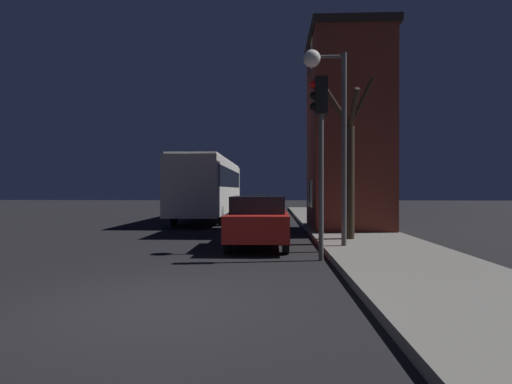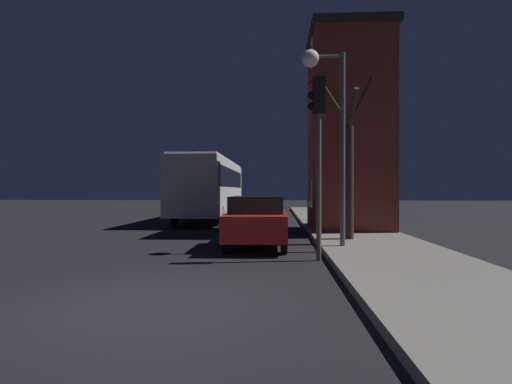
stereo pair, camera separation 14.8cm
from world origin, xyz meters
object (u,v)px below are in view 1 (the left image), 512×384
bus (210,184)px  car_mid_lane (264,210)px  streetlamp (327,100)px  traffic_light (320,129)px  car_near_lane (258,220)px  car_far_lane (259,205)px  bare_tree (349,164)px

bus → car_mid_lane: (3.24, -3.66, -1.28)m
streetlamp → traffic_light: (-0.37, -1.46, -1.04)m
car_near_lane → car_mid_lane: car_near_lane is taller
car_far_lane → traffic_light: bearing=-82.9°
car_far_lane → car_near_lane: bearing=-88.1°
bare_tree → bus: bare_tree is taller
streetlamp → bare_tree: bearing=59.4°
bare_tree → car_far_lane: size_ratio=1.24×
traffic_light → bus: bearing=109.9°
bus → car_mid_lane: bus is taller
traffic_light → car_mid_lane: bearing=99.2°
traffic_light → bus: 14.16m
streetlamp → car_far_lane: (-2.41, 14.91, -3.49)m
streetlamp → car_near_lane: bearing=157.2°
car_near_lane → car_far_lane: (-0.46, 14.09, -0.07)m
bare_tree → car_far_lane: bare_tree is taller
car_near_lane → car_mid_lane: (0.02, 7.33, -0.05)m
bare_tree → car_mid_lane: bare_tree is taller
bare_tree → car_mid_lane: bearing=113.2°
car_mid_lane → car_far_lane: size_ratio=1.04×
car_mid_lane → bare_tree: bearing=-66.8°
traffic_light → car_near_lane: traffic_light is taller
car_near_lane → car_far_lane: car_near_lane is taller
bus → car_far_lane: bearing=48.4°
streetlamp → traffic_light: 1.83m
car_mid_lane → car_near_lane: bearing=-90.2°
traffic_light → car_mid_lane: size_ratio=1.06×
bare_tree → car_far_lane: (-3.32, 13.39, -1.81)m
bare_tree → car_near_lane: (-2.85, -0.70, -1.74)m
bus → car_far_lane: bus is taller
traffic_light → bare_tree: 3.31m
traffic_light → car_near_lane: 3.66m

